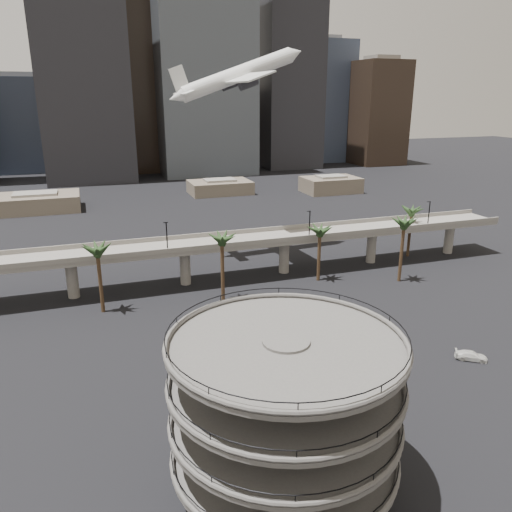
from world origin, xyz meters
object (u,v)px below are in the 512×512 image
object	(u,v)px
overpass	(236,245)
car_b	(352,328)
airborne_jet	(237,75)
car_c	(471,356)
car_a	(257,357)
parking_ramp	(285,401)

from	to	relation	value
overpass	car_b	bearing A→B (deg)	-71.35
airborne_jet	car_b	world-z (taller)	airborne_jet
airborne_jet	car_c	world-z (taller)	airborne_jet
car_b	car_a	bearing A→B (deg)	79.89
airborne_jet	car_c	distance (m)	76.00
parking_ramp	overpass	world-z (taller)	parking_ramp
overpass	car_a	distance (m)	36.40
parking_ramp	airborne_jet	world-z (taller)	airborne_jet
airborne_jet	car_a	world-z (taller)	airborne_jet
overpass	car_a	size ratio (longest dim) A/B	29.18
airborne_jet	car_c	bearing A→B (deg)	-79.83
overpass	car_a	xyz separation A→B (m)	(-7.46, -35.01, -6.58)
overpass	airborne_jet	distance (m)	38.75
car_a	overpass	bearing A→B (deg)	16.14
car_b	car_c	world-z (taller)	car_b
overpass	car_b	xyz separation A→B (m)	(10.53, -31.19, -6.52)
car_a	car_c	size ratio (longest dim) A/B	0.98
car_b	airborne_jet	bearing A→B (deg)	-16.61
overpass	car_a	bearing A→B (deg)	-102.03
parking_ramp	car_b	xyz separation A→B (m)	(23.53, 27.80, -9.02)
car_a	car_b	xyz separation A→B (m)	(17.99, 3.82, 0.06)
car_a	car_c	world-z (taller)	car_a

